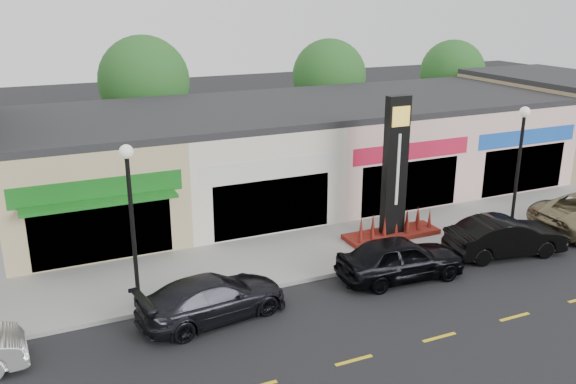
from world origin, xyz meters
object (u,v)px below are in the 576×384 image
lamp_east_near (519,158)px  car_black_conv (505,237)px  car_dark_sedan (213,298)px  pylon_sign (394,189)px  car_black_sedan (401,258)px  lamp_west_near (131,211)px

lamp_east_near → car_black_conv: lamp_east_near is taller
lamp_east_near → car_dark_sedan: (-13.92, -1.53, -2.76)m
pylon_sign → car_black_sedan: size_ratio=1.27×
lamp_west_near → car_dark_sedan: lamp_west_near is taller
lamp_east_near → car_black_sedan: size_ratio=1.16×
lamp_west_near → lamp_east_near: bearing=0.0°
pylon_sign → car_black_conv: pylon_sign is taller
lamp_east_near → car_black_sedan: bearing=-166.9°
lamp_east_near → car_dark_sedan: size_ratio=1.11×
lamp_east_near → lamp_west_near: bearing=180.0°
car_black_sedan → car_dark_sedan: bearing=93.3°
car_black_sedan → car_black_conv: (5.04, 0.08, -0.02)m
lamp_east_near → pylon_sign: size_ratio=0.91×
car_dark_sedan → lamp_west_near: bearing=44.4°
car_dark_sedan → car_black_conv: size_ratio=1.04×
car_black_conv → car_black_sedan: bearing=99.9°
pylon_sign → car_black_sedan: pylon_sign is taller
lamp_west_near → car_black_sedan: size_ratio=1.16×
lamp_west_near → pylon_sign: size_ratio=0.91×
lamp_west_near → car_dark_sedan: (2.08, -1.53, -2.76)m
lamp_west_near → pylon_sign: pylon_sign is taller
lamp_east_near → car_dark_sedan: bearing=-173.7°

